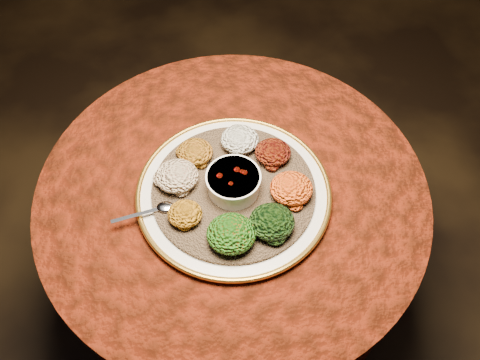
{
  "coord_description": "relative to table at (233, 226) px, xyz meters",
  "views": [
    {
      "loc": [
        0.01,
        -0.73,
        1.81
      ],
      "look_at": [
        0.02,
        0.01,
        0.76
      ],
      "focal_mm": 40.0,
      "sensor_mm": 36.0,
      "label": 1
    }
  ],
  "objects": [
    {
      "name": "portion_mixveg",
      "position": [
        -0.0,
        -0.15,
        0.23
      ],
      "size": [
        0.11,
        0.1,
        0.05
      ],
      "primitive_type": "ellipsoid",
      "color": "#9C280A",
      "rests_on": "injera"
    },
    {
      "name": "platter",
      "position": [
        0.0,
        -0.02,
        0.19
      ],
      "size": [
        0.47,
        0.47,
        0.02
      ],
      "rotation": [
        0.0,
        0.0,
        -0.02
      ],
      "color": "beige",
      "rests_on": "table"
    },
    {
      "name": "portion_tikil",
      "position": [
        0.14,
        -0.04,
        0.23
      ],
      "size": [
        0.1,
        0.1,
        0.05
      ],
      "primitive_type": "ellipsoid",
      "color": "#B16A0E",
      "rests_on": "injera"
    },
    {
      "name": "spoon",
      "position": [
        -0.16,
        -0.07,
        0.21
      ],
      "size": [
        0.14,
        0.06,
        0.01
      ],
      "rotation": [
        0.0,
        0.0,
        -2.84
      ],
      "color": "silver",
      "rests_on": "injera"
    },
    {
      "name": "portion_kik",
      "position": [
        -0.11,
        -0.1,
        0.23
      ],
      "size": [
        0.08,
        0.08,
        0.04
      ],
      "primitive_type": "ellipsoid",
      "color": "#A8630E",
      "rests_on": "injera"
    },
    {
      "name": "portion_shiro",
      "position": [
        -0.09,
        0.08,
        0.23
      ],
      "size": [
        0.09,
        0.08,
        0.04
      ],
      "primitive_type": "ellipsoid",
      "color": "#995212",
      "rests_on": "injera"
    },
    {
      "name": "table",
      "position": [
        0.0,
        0.0,
        0.0
      ],
      "size": [
        0.96,
        0.96,
        0.73
      ],
      "color": "black",
      "rests_on": "ground"
    },
    {
      "name": "injera",
      "position": [
        0.0,
        -0.02,
        0.2
      ],
      "size": [
        0.49,
        0.49,
        0.01
      ],
      "primitive_type": "cylinder",
      "rotation": [
        0.0,
        0.0,
        -0.3
      ],
      "color": "brown",
      "rests_on": "platter"
    },
    {
      "name": "portion_timatim",
      "position": [
        -0.13,
        0.0,
        0.23
      ],
      "size": [
        0.1,
        0.1,
        0.05
      ],
      "primitive_type": "ellipsoid",
      "color": "#720906",
      "rests_on": "injera"
    },
    {
      "name": "stew_bowl",
      "position": [
        0.0,
        -0.02,
        0.24
      ],
      "size": [
        0.13,
        0.13,
        0.05
      ],
      "color": "white",
      "rests_on": "injera"
    },
    {
      "name": "portion_gomen",
      "position": [
        0.09,
        -0.13,
        0.23
      ],
      "size": [
        0.1,
        0.1,
        0.05
      ],
      "primitive_type": "ellipsoid",
      "color": "black",
      "rests_on": "injera"
    },
    {
      "name": "portion_ayib",
      "position": [
        0.02,
        0.11,
        0.23
      ],
      "size": [
        0.1,
        0.09,
        0.05
      ],
      "primitive_type": "ellipsoid",
      "color": "beige",
      "rests_on": "injera"
    },
    {
      "name": "portion_kitfo",
      "position": [
        0.1,
        0.07,
        0.23
      ],
      "size": [
        0.09,
        0.08,
        0.04
      ],
      "primitive_type": "ellipsoid",
      "color": "black",
      "rests_on": "injera"
    }
  ]
}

